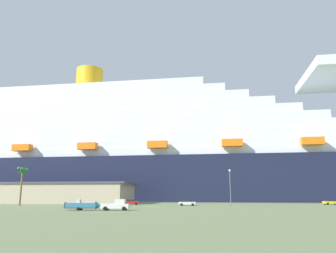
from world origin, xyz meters
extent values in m
plane|color=#66754C|center=(0.00, 30.00, 0.00)|extent=(600.00, 600.00, 0.00)
cube|color=#191E38|center=(-4.06, 62.61, 9.29)|extent=(255.30, 49.21, 18.58)
cube|color=white|center=(-4.06, 62.61, 20.27)|extent=(224.74, 44.74, 3.38)
cube|color=white|center=(-9.13, 62.87, 23.65)|extent=(212.35, 43.37, 3.38)
cube|color=white|center=(-14.19, 63.14, 27.03)|extent=(197.62, 42.24, 3.38)
cube|color=white|center=(-19.26, 63.41, 30.41)|extent=(188.69, 41.04, 3.38)
cube|color=white|center=(-24.33, 63.68, 33.79)|extent=(177.77, 39.95, 3.38)
cube|color=white|center=(-29.40, 63.95, 37.17)|extent=(167.71, 38.80, 3.38)
cube|color=white|center=(-34.47, 64.22, 40.56)|extent=(157.25, 37.35, 3.38)
cube|color=white|center=(-39.54, 64.48, 43.94)|extent=(147.13, 35.98, 3.38)
cube|color=white|center=(-44.60, 64.75, 47.32)|extent=(138.06, 34.99, 3.38)
cube|color=white|center=(-49.67, 65.02, 50.70)|extent=(129.98, 33.84, 3.38)
cube|color=white|center=(71.96, 58.58, 54.39)|extent=(27.42, 40.72, 4.00)
cylinder|color=yellow|center=(-42.07, 64.62, 58.20)|extent=(13.57, 13.57, 11.62)
cube|color=orange|center=(-64.17, 47.12, 22.63)|extent=(8.16, 3.62, 2.80)
cube|color=orange|center=(-34.61, 45.56, 22.63)|extent=(8.16, 3.62, 2.80)
cube|color=orange|center=(-5.04, 43.99, 22.63)|extent=(8.16, 3.62, 2.80)
cube|color=orange|center=(24.52, 42.43, 22.63)|extent=(8.16, 3.62, 2.80)
cube|color=orange|center=(54.08, 40.86, 22.63)|extent=(8.16, 3.62, 2.80)
cube|color=#B7A88C|center=(-46.77, 26.88, 3.24)|extent=(68.92, 21.41, 6.47)
cube|color=#3F4759|center=(-46.77, 26.88, 6.77)|extent=(71.68, 22.27, 0.60)
cube|color=white|center=(-4.92, -19.39, 0.85)|extent=(5.72, 2.36, 0.90)
cube|color=white|center=(-3.91, -19.32, 1.75)|extent=(2.13, 1.97, 0.90)
cube|color=#26333F|center=(-3.24, -19.28, 1.66)|extent=(0.21, 1.68, 0.63)
cylinder|color=black|center=(-3.03, -18.26, 0.40)|extent=(0.82, 0.33, 0.80)
cylinder|color=black|center=(-2.89, -20.26, 0.40)|extent=(0.82, 0.33, 0.80)
cylinder|color=black|center=(-6.77, -18.51, 0.40)|extent=(0.82, 0.33, 0.80)
cylinder|color=black|center=(-6.64, -20.50, 0.40)|extent=(0.82, 0.33, 0.80)
cube|color=#595960|center=(-11.80, -19.84, 0.47)|extent=(6.88, 2.12, 0.16)
cube|color=#595960|center=(-7.80, -19.58, 0.47)|extent=(2.22, 0.27, 0.10)
cylinder|color=black|center=(-12.17, -18.93, 0.32)|extent=(0.65, 0.26, 0.64)
cylinder|color=black|center=(-12.05, -20.79, 0.32)|extent=(0.65, 0.26, 0.64)
cube|color=teal|center=(-11.80, -19.84, 1.00)|extent=(6.27, 2.27, 0.90)
cone|color=teal|center=(-8.33, -19.61, 1.00)|extent=(1.31, 1.75, 1.68)
cube|color=silver|center=(-12.42, -19.88, 1.80)|extent=(0.86, 1.05, 0.70)
cube|color=black|center=(-15.08, -20.06, 1.00)|extent=(0.39, 0.52, 1.10)
cylinder|color=brown|center=(-39.88, 6.31, 4.86)|extent=(0.51, 0.51, 9.72)
cone|color=#287233|center=(-39.49, 6.38, 9.82)|extent=(1.22, 3.08, 2.18)
cone|color=#287233|center=(-39.63, 6.62, 9.82)|extent=(2.76, 2.48, 2.13)
cone|color=#287233|center=(-40.02, 6.69, 9.82)|extent=(3.06, 1.66, 2.20)
cone|color=#287233|center=(-40.26, 6.45, 9.82)|extent=(1.68, 2.99, 2.33)
cone|color=#287233|center=(-40.23, 6.11, 9.82)|extent=(2.13, 2.91, 2.23)
cone|color=#287233|center=(-40.02, 5.94, 9.82)|extent=(3.12, 1.68, 2.00)
cone|color=#287233|center=(-39.67, 5.98, 9.82)|extent=(3.02, 2.26, 1.72)
sphere|color=#287233|center=(-39.88, 6.31, 9.72)|extent=(1.10, 1.10, 1.10)
cylinder|color=slate|center=(19.85, 1.57, 4.49)|extent=(0.20, 0.20, 8.98)
sphere|color=#F9F2CC|center=(19.85, 1.57, 9.23)|extent=(0.56, 0.56, 0.56)
cube|color=silver|center=(8.37, 8.75, 0.68)|extent=(4.92, 2.27, 0.70)
cube|color=#1E232D|center=(8.13, 8.78, 1.31)|extent=(2.82, 1.89, 0.55)
cylinder|color=black|center=(10.03, 9.51, 0.33)|extent=(0.68, 0.28, 0.66)
cylinder|color=black|center=(9.85, 7.69, 0.33)|extent=(0.68, 0.28, 0.66)
cylinder|color=black|center=(6.89, 9.81, 0.33)|extent=(0.68, 0.28, 0.66)
cylinder|color=black|center=(6.72, 8.00, 0.33)|extent=(0.68, 0.28, 0.66)
cube|color=red|center=(-8.56, 13.02, 0.68)|extent=(4.68, 2.30, 0.70)
cube|color=#1E232D|center=(-8.79, 12.99, 1.31)|extent=(2.69, 1.89, 0.55)
cylinder|color=black|center=(-7.19, 14.08, 0.33)|extent=(0.68, 0.30, 0.66)
cylinder|color=black|center=(-6.98, 12.31, 0.33)|extent=(0.68, 0.30, 0.66)
cylinder|color=black|center=(-10.14, 13.73, 0.33)|extent=(0.68, 0.30, 0.66)
cylinder|color=black|center=(-9.93, 11.96, 0.33)|extent=(0.68, 0.30, 0.66)
cube|color=black|center=(-27.80, 18.43, 0.68)|extent=(4.69, 2.62, 0.70)
cube|color=#1E232D|center=(-27.58, 18.47, 1.31)|extent=(2.74, 2.08, 0.55)
cylinder|color=black|center=(-29.06, 17.26, 0.33)|extent=(0.69, 0.34, 0.66)
cylinder|color=black|center=(-29.40, 19.05, 0.33)|extent=(0.69, 0.34, 0.66)
cylinder|color=black|center=(-26.19, 17.81, 0.33)|extent=(0.69, 0.34, 0.66)
cylinder|color=black|center=(-26.54, 19.60, 0.33)|extent=(0.69, 0.34, 0.66)
cube|color=yellow|center=(51.33, 20.38, 0.68)|extent=(4.69, 2.29, 0.70)
cube|color=#1E232D|center=(51.11, 20.36, 1.31)|extent=(2.68, 1.92, 0.55)
cylinder|color=black|center=(52.74, 21.46, 0.33)|extent=(0.68, 0.28, 0.66)
cylinder|color=black|center=(49.76, 21.19, 0.33)|extent=(0.68, 0.28, 0.66)
cylinder|color=black|center=(49.93, 19.31, 0.33)|extent=(0.68, 0.28, 0.66)
camera|label=1|loc=(12.72, -86.21, 3.33)|focal=35.23mm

